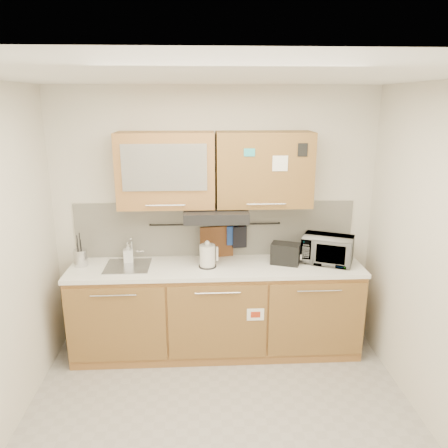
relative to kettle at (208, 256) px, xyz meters
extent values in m
plane|color=#9E9993|center=(0.08, -1.16, -1.02)|extent=(3.20, 3.20, 0.00)
plane|color=white|center=(0.08, -1.16, 1.58)|extent=(3.20, 3.20, 0.00)
plane|color=silver|center=(0.08, 0.34, 0.28)|extent=(3.20, 0.00, 3.20)
cube|color=#AC733D|center=(0.08, 0.04, -0.58)|extent=(2.80, 0.60, 0.88)
cube|color=black|center=(0.08, 0.04, -0.97)|extent=(2.80, 0.54, 0.10)
cube|color=olive|center=(-0.85, -0.27, -0.55)|extent=(0.91, 0.02, 0.74)
cylinder|color=silver|center=(-0.85, -0.30, -0.24)|extent=(0.41, 0.01, 0.01)
cube|color=olive|center=(0.08, -0.27, -0.55)|extent=(0.91, 0.02, 0.74)
cylinder|color=silver|center=(0.08, -0.30, -0.24)|extent=(0.41, 0.01, 0.01)
cube|color=olive|center=(1.02, -0.27, -0.55)|extent=(0.91, 0.02, 0.74)
cylinder|color=silver|center=(1.02, -0.30, -0.24)|extent=(0.41, 0.01, 0.01)
cube|color=white|center=(0.08, 0.03, -0.12)|extent=(2.82, 0.62, 0.04)
cube|color=silver|center=(0.08, 0.33, 0.18)|extent=(2.80, 0.02, 0.56)
cube|color=#AC733D|center=(-0.38, 0.16, 0.81)|extent=(0.90, 0.35, 0.70)
cube|color=silver|center=(-0.38, -0.02, 0.86)|extent=(0.76, 0.02, 0.42)
cube|color=olive|center=(0.54, 0.16, 0.81)|extent=(0.90, 0.35, 0.70)
cube|color=white|center=(0.66, -0.02, 0.89)|extent=(0.14, 0.00, 0.14)
cube|color=black|center=(0.08, 0.09, 0.40)|extent=(0.60, 0.46, 0.10)
cube|color=silver|center=(-0.77, 0.04, -0.11)|extent=(0.42, 0.40, 0.03)
cylinder|color=silver|center=(-0.75, 0.20, 0.02)|extent=(0.03, 0.03, 0.24)
cylinder|color=silver|center=(-0.75, 0.12, 0.12)|extent=(0.02, 0.18, 0.02)
cylinder|color=black|center=(0.08, 0.29, 0.24)|extent=(1.30, 0.02, 0.02)
cylinder|color=silver|center=(-1.22, 0.09, -0.02)|extent=(0.16, 0.16, 0.16)
cylinder|color=black|center=(-1.24, 0.10, 0.05)|extent=(0.01, 0.01, 0.30)
cylinder|color=black|center=(-1.20, 0.08, 0.03)|extent=(0.01, 0.01, 0.27)
cylinder|color=black|center=(-1.22, 0.11, 0.06)|extent=(0.01, 0.01, 0.33)
cylinder|color=black|center=(-1.23, 0.07, 0.02)|extent=(0.01, 0.01, 0.24)
cylinder|color=silver|center=(0.00, 0.00, 0.00)|extent=(0.19, 0.19, 0.22)
sphere|color=silver|center=(0.00, 0.00, 0.13)|extent=(0.05, 0.05, 0.05)
cube|color=silver|center=(0.09, 0.03, 0.01)|extent=(0.03, 0.03, 0.14)
cylinder|color=black|center=(0.00, 0.00, -0.10)|extent=(0.17, 0.17, 0.01)
cube|color=black|center=(0.76, 0.04, 0.00)|extent=(0.31, 0.25, 0.21)
cube|color=black|center=(0.71, 0.06, 0.09)|extent=(0.11, 0.14, 0.01)
cube|color=black|center=(0.80, 0.02, 0.09)|extent=(0.11, 0.14, 0.01)
imported|color=#999999|center=(1.18, 0.06, 0.03)|extent=(0.56, 0.48, 0.26)
imported|color=#999999|center=(-0.78, 0.16, 0.00)|extent=(0.10, 0.10, 0.20)
cube|color=brown|center=(0.10, 0.27, 0.01)|extent=(0.34, 0.08, 0.42)
cube|color=#203F94|center=(0.26, 0.27, 0.12)|extent=(0.12, 0.03, 0.19)
cube|color=black|center=(0.33, 0.27, 0.10)|extent=(0.15, 0.06, 0.22)
cube|color=#B02217|center=(0.32, 0.27, 0.14)|extent=(0.12, 0.04, 0.15)
camera|label=1|loc=(-0.05, -3.92, 1.44)|focal=35.00mm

